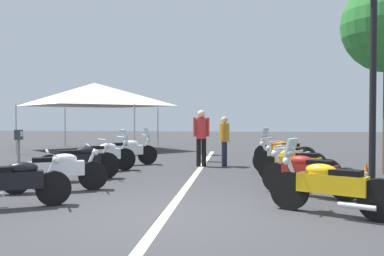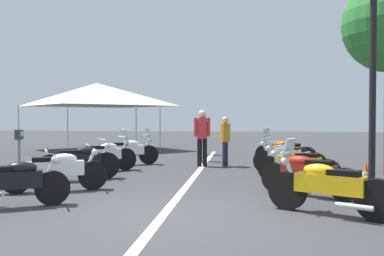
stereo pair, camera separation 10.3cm
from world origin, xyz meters
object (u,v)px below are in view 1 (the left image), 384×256
motorcycle_left_row_3 (103,155)px  street_lamp_twin_globe (374,28)px  motorcycle_right_row_3 (288,158)px  bystander_3 (203,132)px  traffic_cone_0 (366,176)px  motorcycle_left_row_4 (126,151)px  parking_meter (19,147)px  traffic_cone_2 (66,161)px  motorcycle_right_row_2 (297,165)px  motorcycle_right_row_0 (330,186)px  motorcycle_left_row_2 (79,162)px  motorcycle_left_row_0 (12,182)px  bystander_2 (224,137)px  motorcycle_right_row_1 (308,174)px  event_tent (95,95)px  bystander_1 (201,133)px  motorcycle_right_row_4 (283,152)px  motorcycle_left_row_1 (57,170)px  bystander_0 (201,133)px

motorcycle_left_row_3 → street_lamp_twin_globe: 7.74m
motorcycle_right_row_3 → bystander_3: bearing=-34.5°
motorcycle_right_row_3 → traffic_cone_0: 2.70m
motorcycle_left_row_4 → bystander_3: bystander_3 is taller
parking_meter → traffic_cone_2: (2.95, 0.14, -0.61)m
motorcycle_left_row_4 → motorcycle_right_row_2: motorcycle_left_row_4 is taller
motorcycle_right_row_0 → traffic_cone_0: size_ratio=3.06×
motorcycle_left_row_2 → motorcycle_left_row_3: motorcycle_left_row_3 is taller
traffic_cone_2 → motorcycle_left_row_2: bearing=-148.9°
motorcycle_left_row_0 → parking_meter: parking_meter is taller
motorcycle_right_row_0 → motorcycle_left_row_2: bearing=-0.8°
motorcycle_left_row_3 → bystander_2: bystander_2 is taller
motorcycle_left_row_2 → motorcycle_right_row_1: size_ratio=0.97×
bystander_3 → motorcycle_right_row_2: bearing=107.5°
motorcycle_right_row_0 → bystander_2: bearing=-44.4°
parking_meter → traffic_cone_2: 3.01m
event_tent → bystander_1: bearing=-137.6°
motorcycle_right_row_2 → bystander_1: bearing=-24.2°
motorcycle_right_row_4 → street_lamp_twin_globe: bearing=140.5°
motorcycle_left_row_1 → motorcycle_left_row_2: bearing=68.3°
motorcycle_right_row_4 → bystander_2: bearing=30.3°
motorcycle_left_row_1 → motorcycle_left_row_3: size_ratio=1.17×
motorcycle_right_row_2 → motorcycle_right_row_4: motorcycle_right_row_4 is taller
motorcycle_left_row_4 → motorcycle_right_row_2: (-3.31, -5.02, -0.02)m
motorcycle_right_row_3 → traffic_cone_2: motorcycle_right_row_3 is taller
motorcycle_right_row_0 → street_lamp_twin_globe: (2.45, -1.39, 2.98)m
motorcycle_right_row_3 → bystander_1: size_ratio=1.07×
traffic_cone_2 → bystander_2: bearing=-70.1°
parking_meter → traffic_cone_2: bearing=91.3°
motorcycle_right_row_1 → traffic_cone_2: motorcycle_right_row_1 is taller
motorcycle_right_row_0 → motorcycle_right_row_1: bearing=-57.9°
motorcycle_left_row_0 → motorcycle_right_row_2: motorcycle_right_row_2 is taller
motorcycle_left_row_3 → motorcycle_right_row_1: motorcycle_left_row_3 is taller
bystander_3 → motorcycle_right_row_4: bearing=121.3°
parking_meter → traffic_cone_2: parking_meter is taller
motorcycle_left_row_4 → motorcycle_right_row_3: 5.27m
traffic_cone_0 → bystander_3: bearing=27.5°
motorcycle_left_row_3 → event_tent: event_tent is taller
motorcycle_right_row_1 → bystander_1: bearing=-30.2°
event_tent → motorcycle_left_row_2: bearing=-163.1°
motorcycle_left_row_3 → motorcycle_right_row_0: size_ratio=0.91×
motorcycle_left_row_1 → motorcycle_left_row_4: motorcycle_left_row_4 is taller
bystander_0 → traffic_cone_0: bearing=-146.3°
motorcycle_right_row_0 → bystander_1: bystander_1 is taller
traffic_cone_0 → bystander_0: bystander_0 is taller
street_lamp_twin_globe → parking_meter: 8.12m
motorcycle_left_row_0 → motorcycle_right_row_3: size_ratio=0.96×
parking_meter → bystander_2: bearing=44.9°
motorcycle_left_row_0 → motorcycle_right_row_4: bearing=23.8°
motorcycle_left_row_0 → traffic_cone_0: bearing=-6.0°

